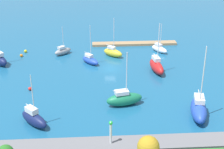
# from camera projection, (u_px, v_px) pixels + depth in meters

# --- Properties ---
(water) EXTENTS (160.00, 160.00, 0.00)m
(water) POSITION_uv_depth(u_px,v_px,m) (110.00, 69.00, 76.34)
(water) COLOR #19567F
(water) RESTS_ON ground
(pier_dock) EXTENTS (22.96, 2.51, 0.62)m
(pier_dock) POSITION_uv_depth(u_px,v_px,m) (134.00, 44.00, 91.26)
(pier_dock) COLOR #997A56
(pier_dock) RESTS_ON ground
(breakwater) EXTENTS (71.58, 3.54, 1.05)m
(breakwater) POSITION_uv_depth(u_px,v_px,m) (122.00, 145.00, 49.15)
(breakwater) COLOR slate
(breakwater) RESTS_ON ground
(harbor_beacon) EXTENTS (0.56, 0.56, 3.73)m
(harbor_beacon) POSITION_uv_depth(u_px,v_px,m) (111.00, 131.00, 47.95)
(harbor_beacon) COLOR silver
(harbor_beacon) RESTS_ON breakwater
(park_tree_center) EXTENTS (2.75, 2.75, 5.45)m
(park_tree_center) POSITION_uv_depth(u_px,v_px,m) (148.00, 147.00, 40.80)
(park_tree_center) COLOR brown
(park_tree_center) RESTS_ON shoreline_park
(sailboat_gray_lone_north) EXTENTS (4.75, 4.34, 7.22)m
(sailboat_gray_lone_north) POSITION_uv_depth(u_px,v_px,m) (63.00, 51.00, 84.20)
(sailboat_gray_lone_north) COLOR gray
(sailboat_gray_lone_north) RESTS_ON water
(sailboat_blue_far_south) EXTENTS (4.84, 5.31, 9.38)m
(sailboat_blue_far_south) POSITION_uv_depth(u_px,v_px,m) (90.00, 60.00, 78.75)
(sailboat_blue_far_south) COLOR #2347B2
(sailboat_blue_far_south) RESTS_ON water
(sailboat_white_inner_mooring) EXTENTS (4.26, 5.31, 7.50)m
(sailboat_white_inner_mooring) POSITION_uv_depth(u_px,v_px,m) (159.00, 49.00, 85.86)
(sailboat_white_inner_mooring) COLOR white
(sailboat_white_inner_mooring) RESTS_ON water
(sailboat_green_along_channel) EXTENTS (7.05, 3.73, 10.23)m
(sailboat_green_along_channel) POSITION_uv_depth(u_px,v_px,m) (124.00, 99.00, 60.60)
(sailboat_green_along_channel) COLOR #19724C
(sailboat_green_along_channel) RESTS_ON water
(sailboat_yellow_west_end) EXTENTS (5.31, 4.87, 9.75)m
(sailboat_yellow_west_end) POSITION_uv_depth(u_px,v_px,m) (113.00, 52.00, 82.89)
(sailboat_yellow_west_end) COLOR yellow
(sailboat_yellow_west_end) RESTS_ON water
(sailboat_red_outer_mooring) EXTENTS (3.19, 7.33, 11.27)m
(sailboat_red_outer_mooring) POSITION_uv_depth(u_px,v_px,m) (157.00, 66.00, 74.10)
(sailboat_red_outer_mooring) COLOR red
(sailboat_red_outer_mooring) RESTS_ON water
(sailboat_navy_mid_basin) EXTENTS (5.68, 5.84, 9.11)m
(sailboat_navy_mid_basin) POSITION_uv_depth(u_px,v_px,m) (34.00, 118.00, 54.64)
(sailboat_navy_mid_basin) COLOR #141E4C
(sailboat_navy_mid_basin) RESTS_ON water
(sailboat_blue_lone_south) EXTENTS (4.21, 8.28, 12.95)m
(sailboat_blue_lone_south) POSITION_uv_depth(u_px,v_px,m) (199.00, 109.00, 56.84)
(sailboat_blue_lone_south) COLOR #2347B2
(sailboat_blue_lone_south) RESTS_ON water
(mooring_buoy_yellow) EXTENTS (0.77, 0.77, 0.77)m
(mooring_buoy_yellow) POSITION_uv_depth(u_px,v_px,m) (26.00, 51.00, 85.65)
(mooring_buoy_yellow) COLOR yellow
(mooring_buoy_yellow) RESTS_ON water
(mooring_buoy_orange) EXTENTS (0.73, 0.73, 0.73)m
(mooring_buoy_orange) POSITION_uv_depth(u_px,v_px,m) (21.00, 55.00, 82.90)
(mooring_buoy_orange) COLOR orange
(mooring_buoy_orange) RESTS_ON water
(mooring_buoy_red) EXTENTS (0.71, 0.71, 0.71)m
(mooring_buoy_red) POSITION_uv_depth(u_px,v_px,m) (30.00, 89.00, 66.32)
(mooring_buoy_red) COLOR red
(mooring_buoy_red) RESTS_ON water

